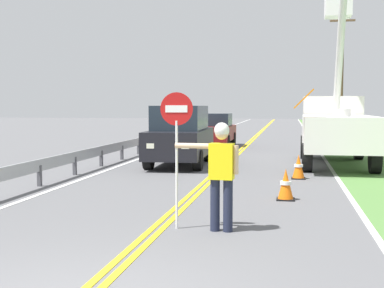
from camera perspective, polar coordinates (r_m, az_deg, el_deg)
name	(u,v)px	position (r m, az deg, el deg)	size (l,w,h in m)	color
centerline_yellow_left	(240,149)	(25.12, 5.26, -0.60)	(0.11, 110.00, 0.01)	yellow
centerline_yellow_right	(244,150)	(25.10, 5.67, -0.60)	(0.11, 110.00, 0.01)	yellow
edge_line_right	(319,151)	(25.05, 13.70, -0.71)	(0.12, 110.00, 0.01)	silver
edge_line_left	(169,148)	(25.67, -2.56, -0.48)	(0.12, 110.00, 0.01)	silver
flagger_worker	(221,169)	(8.71, 3.18, -2.78)	(1.09, 0.27, 1.83)	#1E2338
stop_sign_paddle	(177,129)	(8.84, -1.69, 1.64)	(0.56, 0.04, 2.33)	silver
utility_bucket_truck	(335,124)	(19.49, 15.36, 2.08)	(2.73, 6.83, 5.99)	white
oncoming_suv_nearest	(180,135)	(18.42, -1.27, 0.96)	(2.03, 4.66, 2.10)	black
oncoming_sedan_second	(214,130)	(26.82, 2.42, 1.49)	(1.96, 4.13, 1.70)	maroon
utility_pole_mid	(342,71)	(40.28, 16.00, 7.66)	(1.80, 0.28, 8.90)	brown
traffic_cone_lead	(286,185)	(11.87, 10.19, -4.42)	(0.40, 0.40, 0.70)	orange
traffic_cone_mid	(299,167)	(15.33, 11.55, -2.50)	(0.40, 0.40, 0.70)	orange
guardrail_left_shoulder	(131,144)	(21.60, -6.72, -0.02)	(0.10, 32.00, 0.71)	#9EA0A3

